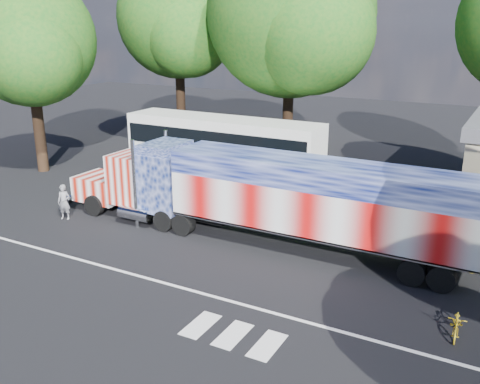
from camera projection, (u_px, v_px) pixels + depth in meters
The scene contains 9 objects.
ground at pixel (206, 254), 22.55m from camera, with size 100.00×100.00×0.00m, color black.
lane_markings at pixel (190, 303), 18.61m from camera, with size 30.00×2.67×0.01m.
semi_truck at pixel (265, 195), 23.15m from camera, with size 19.88×3.14×4.24m.
coach_bus at pixel (223, 147), 33.27m from camera, with size 12.75×2.97×3.71m.
woman at pixel (64, 202), 26.28m from camera, with size 0.64×0.42×1.76m, color slate.
bicycle at pixel (457, 324), 16.55m from camera, with size 0.54×1.54×0.81m, color gold.
tree_n_mid at pixel (293, 14), 34.17m from camera, with size 11.38×10.84×15.30m.
tree_w_a at pixel (30, 41), 32.55m from camera, with size 8.50×8.09×12.33m.
tree_nw_a at pixel (179, 18), 39.72m from camera, with size 9.49×9.04×14.20m.
Camera 1 is at (11.17, -17.47, 9.35)m, focal length 40.00 mm.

